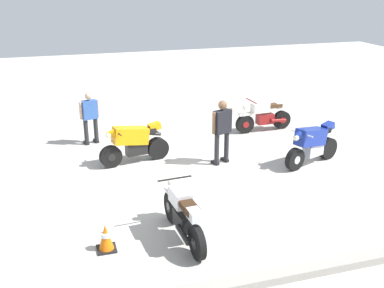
{
  "coord_description": "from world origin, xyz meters",
  "views": [
    {
      "loc": [
        2.55,
        10.45,
        4.86
      ],
      "look_at": [
        -0.69,
        -0.21,
        0.75
      ],
      "focal_mm": 43.46,
      "sensor_mm": 36.0,
      "label": 1
    }
  ],
  "objects_px": {
    "motorcycle_silver_cruiser": "(183,215)",
    "motorcycle_cream_vintage": "(264,116)",
    "traffic_cone": "(106,237)",
    "motorcycle_blue_sportbike": "(312,143)",
    "person_in_black_shirt": "(222,128)",
    "motorcycle_orange_sportbike": "(134,142)",
    "person_in_blue_shirt": "(90,115)"
  },
  "relations": [
    {
      "from": "traffic_cone",
      "to": "person_in_black_shirt",
      "type": "bearing_deg",
      "value": -136.55
    },
    {
      "from": "motorcycle_cream_vintage",
      "to": "person_in_black_shirt",
      "type": "distance_m",
      "value": 3.23
    },
    {
      "from": "person_in_black_shirt",
      "to": "motorcycle_cream_vintage",
      "type": "bearing_deg",
      "value": -67.02
    },
    {
      "from": "motorcycle_orange_sportbike",
      "to": "traffic_cone",
      "type": "bearing_deg",
      "value": 61.73
    },
    {
      "from": "motorcycle_orange_sportbike",
      "to": "motorcycle_blue_sportbike",
      "type": "xyz_separation_m",
      "value": [
        -4.54,
        1.47,
        0.0
      ]
    },
    {
      "from": "traffic_cone",
      "to": "motorcycle_blue_sportbike",
      "type": "bearing_deg",
      "value": -156.05
    },
    {
      "from": "motorcycle_orange_sportbike",
      "to": "traffic_cone",
      "type": "xyz_separation_m",
      "value": [
        1.27,
        4.05,
        -0.33
      ]
    },
    {
      "from": "motorcycle_silver_cruiser",
      "to": "motorcycle_cream_vintage",
      "type": "height_order",
      "value": "motorcycle_silver_cruiser"
    },
    {
      "from": "motorcycle_silver_cruiser",
      "to": "motorcycle_blue_sportbike",
      "type": "bearing_deg",
      "value": -62.96
    },
    {
      "from": "motorcycle_cream_vintage",
      "to": "person_in_black_shirt",
      "type": "height_order",
      "value": "person_in_black_shirt"
    },
    {
      "from": "motorcycle_blue_sportbike",
      "to": "motorcycle_cream_vintage",
      "type": "relative_size",
      "value": 0.97
    },
    {
      "from": "motorcycle_silver_cruiser",
      "to": "traffic_cone",
      "type": "height_order",
      "value": "motorcycle_silver_cruiser"
    },
    {
      "from": "motorcycle_blue_sportbike",
      "to": "motorcycle_cream_vintage",
      "type": "xyz_separation_m",
      "value": [
        0.0,
        -2.96,
        -0.11
      ]
    },
    {
      "from": "motorcycle_silver_cruiser",
      "to": "person_in_black_shirt",
      "type": "bearing_deg",
      "value": -35.26
    },
    {
      "from": "motorcycle_orange_sportbike",
      "to": "motorcycle_cream_vintage",
      "type": "relative_size",
      "value": 1.0
    },
    {
      "from": "motorcycle_cream_vintage",
      "to": "traffic_cone",
      "type": "height_order",
      "value": "motorcycle_cream_vintage"
    },
    {
      "from": "motorcycle_cream_vintage",
      "to": "person_in_black_shirt",
      "type": "bearing_deg",
      "value": 40.43
    },
    {
      "from": "motorcycle_orange_sportbike",
      "to": "traffic_cone",
      "type": "relative_size",
      "value": 3.68
    },
    {
      "from": "motorcycle_silver_cruiser",
      "to": "person_in_blue_shirt",
      "type": "height_order",
      "value": "person_in_blue_shirt"
    },
    {
      "from": "person_in_black_shirt",
      "to": "traffic_cone",
      "type": "relative_size",
      "value": 3.32
    },
    {
      "from": "motorcycle_blue_sportbike",
      "to": "person_in_blue_shirt",
      "type": "xyz_separation_m",
      "value": [
        5.51,
        -3.35,
        0.3
      ]
    },
    {
      "from": "person_in_blue_shirt",
      "to": "traffic_cone",
      "type": "distance_m",
      "value": 5.97
    },
    {
      "from": "motorcycle_orange_sportbike",
      "to": "motorcycle_silver_cruiser",
      "type": "distance_m",
      "value": 4.1
    },
    {
      "from": "motorcycle_silver_cruiser",
      "to": "motorcycle_cream_vintage",
      "type": "distance_m",
      "value": 7.07
    },
    {
      "from": "motorcycle_silver_cruiser",
      "to": "person_in_blue_shirt",
      "type": "xyz_separation_m",
      "value": [
        1.18,
        -5.97,
        0.37
      ]
    },
    {
      "from": "person_in_blue_shirt",
      "to": "person_in_black_shirt",
      "type": "relative_size",
      "value": 0.9
    },
    {
      "from": "traffic_cone",
      "to": "motorcycle_silver_cruiser",
      "type": "bearing_deg",
      "value": 178.28
    },
    {
      "from": "motorcycle_cream_vintage",
      "to": "person_in_blue_shirt",
      "type": "height_order",
      "value": "person_in_blue_shirt"
    },
    {
      "from": "motorcycle_orange_sportbike",
      "to": "person_in_blue_shirt",
      "type": "relative_size",
      "value": 1.23
    },
    {
      "from": "motorcycle_cream_vintage",
      "to": "person_in_black_shirt",
      "type": "xyz_separation_m",
      "value": [
        2.29,
        2.22,
        0.53
      ]
    },
    {
      "from": "motorcycle_blue_sportbike",
      "to": "person_in_blue_shirt",
      "type": "relative_size",
      "value": 1.19
    },
    {
      "from": "person_in_blue_shirt",
      "to": "motorcycle_cream_vintage",
      "type": "bearing_deg",
      "value": -110.13
    }
  ]
}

